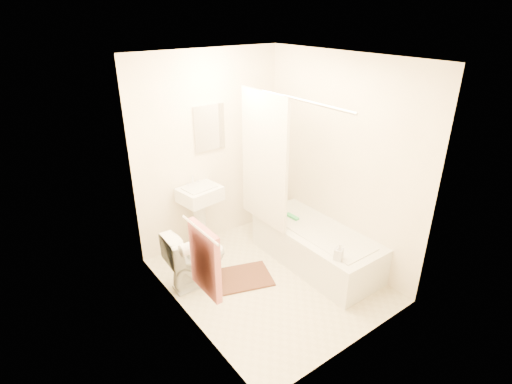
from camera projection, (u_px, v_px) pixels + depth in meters
floor at (269, 279)px, 4.52m from camera, size 2.40×2.40×0.00m
ceiling at (273, 57)px, 3.51m from camera, size 2.40×2.40×0.00m
wall_back at (210, 151)px, 4.89m from camera, size 2.00×0.02×2.40m
wall_left at (181, 210)px, 3.47m from camera, size 0.02×2.40×2.40m
wall_right at (339, 162)px, 4.55m from camera, size 0.02×2.40×2.40m
mirror at (210, 128)px, 4.75m from camera, size 0.40×0.03×0.55m
curtain_rod at (290, 97)px, 3.91m from camera, size 0.03×1.70×0.03m
shower_curtain at (264, 160)px, 4.53m from camera, size 0.04×0.80×1.55m
towel_bar at (200, 230)px, 3.36m from camera, size 0.02×0.60×0.02m
towel at (205, 260)px, 3.51m from camera, size 0.06×0.45×0.66m
toilet_paper at (186, 249)px, 3.81m from camera, size 0.11×0.12×0.12m
toilet at (196, 258)px, 4.33m from camera, size 0.69×0.41×0.66m
sink at (200, 216)px, 4.92m from camera, size 0.52×0.44×0.93m
bathtub at (316, 246)px, 4.73m from camera, size 0.70×1.59×0.45m
bath_mat at (242, 278)px, 4.53m from camera, size 0.76×0.66×0.02m
soap_bottle at (339, 252)px, 4.06m from camera, size 0.11×0.11×0.18m
scrub_brush at (292, 217)px, 4.89m from camera, size 0.07×0.19×0.04m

